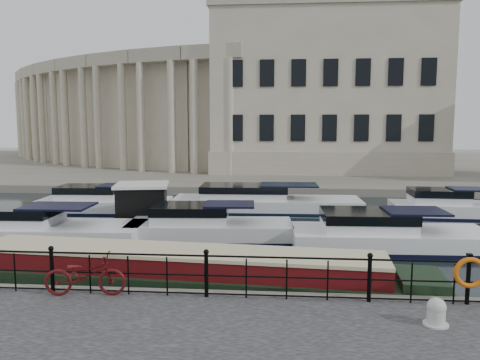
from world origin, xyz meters
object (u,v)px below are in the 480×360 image
object	(u,v)px
bicycle	(85,275)
narrowboat	(177,277)
mooring_bollard	(436,312)
life_ring_post	(470,273)
harbour_hut	(142,208)

from	to	relation	value
bicycle	narrowboat	bearing A→B (deg)	-47.01
mooring_bollard	narrowboat	bearing A→B (deg)	153.03
mooring_bollard	life_ring_post	distance (m)	1.74
harbour_hut	life_ring_post	bearing A→B (deg)	-53.14
bicycle	narrowboat	size ratio (longest dim) A/B	0.13
mooring_bollard	harbour_hut	xyz separation A→B (m)	(-9.72, 11.13, 0.12)
bicycle	life_ring_post	distance (m)	9.39
bicycle	narrowboat	world-z (taller)	bicycle
bicycle	mooring_bollard	bearing A→B (deg)	-103.67
narrowboat	mooring_bollard	bearing A→B (deg)	-22.09
mooring_bollard	bicycle	bearing A→B (deg)	172.41
bicycle	mooring_bollard	world-z (taller)	bicycle
life_ring_post	harbour_hut	xyz separation A→B (m)	(-10.86, 9.92, -0.38)
bicycle	mooring_bollard	xyz separation A→B (m)	(8.24, -1.10, -0.25)
life_ring_post	harbour_hut	size ratio (longest dim) A/B	0.34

